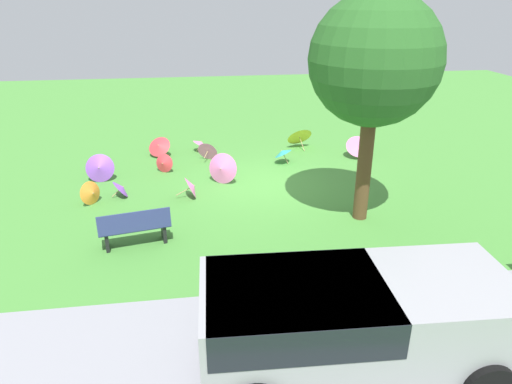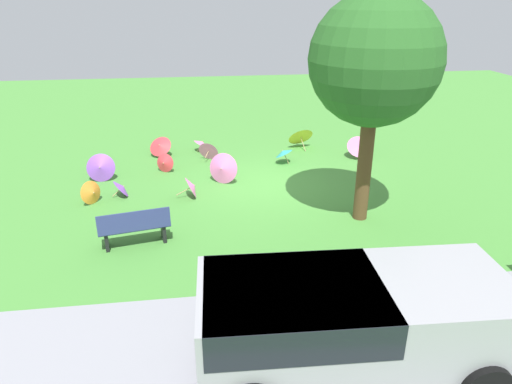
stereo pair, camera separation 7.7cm
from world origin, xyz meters
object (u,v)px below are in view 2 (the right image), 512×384
object	(u,v)px
parasol_orange_0	(92,193)
parasol_red_3	(160,146)
parasol_purple_4	(122,188)
van_dark	(343,319)
parasol_pink_6	(193,186)
parasol_red_1	(164,163)
shade_tree	(375,62)
parasol_pink_4	(209,150)
parasol_pink_5	(202,143)
parasol_purple_2	(100,168)
parasol_teal_3	(283,152)
parasol_yellow_3	(300,135)
parasol_pink_0	(360,146)
park_bench	(135,227)
parasol_pink_3	(222,169)

from	to	relation	value
parasol_orange_0	parasol_red_3	bearing A→B (deg)	-112.80
parasol_red_3	parasol_purple_4	world-z (taller)	parasol_red_3
van_dark	parasol_pink_6	xyz separation A→B (m)	(2.20, -6.86, -0.59)
parasol_red_1	shade_tree	bearing A→B (deg)	141.98
parasol_purple_4	parasol_pink_4	bearing A→B (deg)	-132.22
parasol_pink_6	parasol_pink_5	bearing A→B (deg)	-95.14
parasol_pink_5	shade_tree	bearing A→B (deg)	122.95
parasol_purple_2	parasol_orange_0	bearing A→B (deg)	92.05
parasol_teal_3	parasol_yellow_3	size ratio (longest dim) A/B	0.77
van_dark	parasol_pink_5	size ratio (longest dim) A/B	7.00
shade_tree	parasol_red_3	distance (m)	8.55
parasol_pink_6	parasol_yellow_3	size ratio (longest dim) A/B	0.67
parasol_pink_0	parasol_purple_2	size ratio (longest dim) A/B	1.10
parasol_pink_6	parasol_red_1	xyz separation A→B (m)	(0.89, -2.14, -0.02)
parasol_purple_2	parasol_red_1	size ratio (longest dim) A/B	1.33
parasol_pink_6	park_bench	bearing A→B (deg)	63.04
parasol_pink_4	parasol_purple_2	distance (m)	3.71
shade_tree	parasol_red_3	xyz separation A→B (m)	(5.37, -5.63, -3.53)
parasol_orange_0	parasol_yellow_3	distance (m)	7.96
parasol_pink_6	parasol_purple_4	world-z (taller)	parasol_pink_6
parasol_pink_3	parasol_purple_2	size ratio (longest dim) A/B	1.13
van_dark	parasol_pink_5	distance (m)	11.14
parasol_pink_0	parasol_red_1	size ratio (longest dim) A/B	1.46
parasol_yellow_3	parasol_pink_4	bearing A→B (deg)	15.90
van_dark	parasol_pink_6	distance (m)	7.22
parasol_teal_3	parasol_red_1	size ratio (longest dim) A/B	1.25
parasol_pink_0	parasol_red_3	distance (m)	7.03
parasol_teal_3	parasol_yellow_3	distance (m)	1.94
parasol_orange_0	parasol_pink_5	distance (m)	5.23
parasol_purple_2	parasol_red_1	distance (m)	1.97
park_bench	parasol_pink_4	bearing A→B (deg)	-108.37
parasol_pink_6	parasol_purple_2	distance (m)	3.23
parasol_purple_2	parasol_pink_6	bearing A→B (deg)	149.77
park_bench	parasol_pink_5	size ratio (longest dim) A/B	2.49
parasol_teal_3	parasol_red_1	bearing A→B (deg)	4.41
van_dark	park_bench	distance (m)	5.55
park_bench	parasol_yellow_3	bearing A→B (deg)	-128.41
park_bench	parasol_pink_3	world-z (taller)	parasol_pink_3
parasol_purple_2	parasol_purple_4	xyz separation A→B (m)	(-0.80, 1.30, -0.17)
van_dark	parasol_teal_3	bearing A→B (deg)	-95.37
parasol_pink_4	parasol_red_1	size ratio (longest dim) A/B	1.20
park_bench	parasol_pink_6	xyz separation A→B (m)	(-1.32, -2.59, -0.14)
parasol_teal_3	parasol_purple_4	distance (m)	5.48
parasol_pink_0	parasol_yellow_3	world-z (taller)	parasol_yellow_3
parasol_pink_0	parasol_red_3	bearing A→B (deg)	-8.89
van_dark	parasol_purple_2	xyz separation A→B (m)	(4.98, -8.48, -0.48)
van_dark	parasol_pink_6	size ratio (longest dim) A/B	6.57
park_bench	parasol_purple_4	world-z (taller)	park_bench
shade_tree	parasol_pink_0	world-z (taller)	shade_tree
park_bench	parasol_purple_2	xyz separation A→B (m)	(1.47, -4.21, -0.03)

